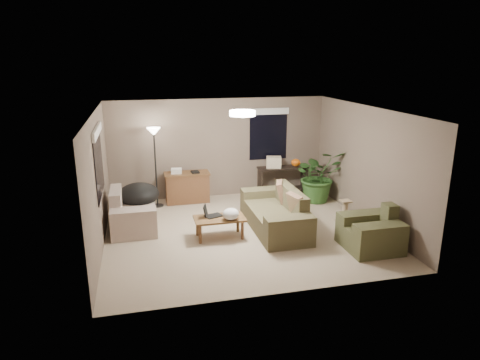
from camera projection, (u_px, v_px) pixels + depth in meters
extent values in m
plane|color=tan|center=(242.00, 231.00, 8.87)|extent=(5.50, 5.50, 0.00)
plane|color=white|center=(242.00, 110.00, 8.18)|extent=(5.50, 5.50, 0.00)
plane|color=#6D5E50|center=(219.00, 148.00, 10.86)|extent=(5.50, 0.00, 5.50)
plane|color=#6D5E50|center=(283.00, 217.00, 6.18)|extent=(5.50, 0.00, 5.50)
plane|color=#6D5E50|center=(98.00, 182.00, 7.91)|extent=(0.00, 5.00, 5.00)
plane|color=#6D5E50|center=(367.00, 165.00, 9.14)|extent=(0.00, 5.00, 5.00)
cube|color=brown|center=(274.00, 219.00, 8.96)|extent=(0.95, 1.48, 0.42)
cube|color=brown|center=(291.00, 198.00, 8.92)|extent=(0.22, 1.48, 0.43)
cube|color=brown|center=(289.00, 232.00, 8.07)|extent=(0.95, 0.36, 0.60)
cube|color=brown|center=(262.00, 201.00, 9.79)|extent=(0.95, 0.36, 0.60)
cube|color=#8C7251|center=(296.00, 205.00, 8.48)|extent=(0.33, 0.49, 0.47)
cube|color=#8C7251|center=(282.00, 192.00, 9.32)|extent=(0.37, 0.50, 0.47)
cube|color=beige|center=(134.00, 217.00, 9.06)|extent=(0.90, 0.88, 0.42)
cube|color=beige|center=(116.00, 199.00, 8.87)|extent=(0.22, 0.88, 0.43)
cube|color=beige|center=(134.00, 224.00, 8.46)|extent=(0.90, 0.36, 0.60)
cube|color=beige|center=(134.00, 204.00, 9.62)|extent=(0.90, 0.36, 0.60)
cube|color=#4B4C2D|center=(370.00, 238.00, 8.02)|extent=(0.95, 0.28, 0.42)
cube|color=#494A2C|center=(389.00, 215.00, 7.99)|extent=(0.22, 0.28, 0.43)
cube|color=#48492B|center=(379.00, 240.00, 7.70)|extent=(0.95, 0.36, 0.60)
cube|color=#494A2C|center=(362.00, 227.00, 8.30)|extent=(0.95, 0.36, 0.60)
cube|color=brown|center=(219.00, 218.00, 8.46)|extent=(1.00, 0.55, 0.04)
cylinder|color=brown|center=(200.00, 234.00, 8.24)|extent=(0.06, 0.06, 0.38)
cylinder|color=brown|center=(242.00, 230.00, 8.43)|extent=(0.06, 0.06, 0.38)
cylinder|color=brown|center=(197.00, 226.00, 8.61)|extent=(0.06, 0.06, 0.38)
cylinder|color=brown|center=(238.00, 223.00, 8.80)|extent=(0.06, 0.06, 0.38)
cube|color=black|center=(214.00, 216.00, 8.52)|extent=(0.39, 0.33, 0.02)
cube|color=black|center=(206.00, 211.00, 8.46)|extent=(0.13, 0.24, 0.22)
ellipsoid|color=white|center=(231.00, 214.00, 8.33)|extent=(0.40, 0.38, 0.23)
cube|color=brown|center=(187.00, 188.00, 10.58)|extent=(1.05, 0.45, 0.71)
cube|color=brown|center=(187.00, 173.00, 10.48)|extent=(1.10, 0.50, 0.04)
cube|color=silver|center=(176.00, 171.00, 10.40)|extent=(0.28, 0.23, 0.12)
cube|color=black|center=(195.00, 172.00, 10.46)|extent=(0.20, 0.24, 0.04)
cube|color=black|center=(283.00, 168.00, 11.03)|extent=(1.30, 0.40, 0.04)
cube|color=black|center=(260.00, 183.00, 11.00)|extent=(0.05, 0.38, 0.71)
cube|color=black|center=(304.00, 180.00, 11.27)|extent=(0.05, 0.38, 0.71)
cube|color=black|center=(282.00, 189.00, 11.19)|extent=(1.25, 0.36, 0.03)
ellipsoid|color=orange|center=(296.00, 163.00, 11.08)|extent=(0.25, 0.25, 0.19)
cube|color=beige|center=(274.00, 162.00, 10.93)|extent=(0.44, 0.37, 0.28)
cylinder|color=black|center=(140.00, 211.00, 9.58)|extent=(0.60, 0.60, 0.30)
ellipsoid|color=black|center=(139.00, 194.00, 9.47)|extent=(1.15, 1.15, 0.50)
cylinder|color=black|center=(158.00, 205.00, 10.37)|extent=(0.28, 0.28, 0.02)
cylinder|color=black|center=(156.00, 170.00, 10.13)|extent=(0.04, 0.04, 1.78)
cone|color=white|center=(154.00, 132.00, 9.87)|extent=(0.32, 0.32, 0.18)
cylinder|color=white|center=(242.00, 113.00, 8.19)|extent=(0.50, 0.50, 0.10)
imported|color=#2D5923|center=(318.00, 181.00, 10.60)|extent=(1.19, 1.32, 1.03)
cube|color=tan|center=(344.00, 221.00, 9.35)|extent=(0.32, 0.32, 0.03)
cylinder|color=tan|center=(345.00, 211.00, 9.29)|extent=(0.12, 0.12, 0.44)
cube|color=tan|center=(346.00, 201.00, 9.22)|extent=(0.22, 0.22, 0.03)
cube|color=black|center=(99.00, 163.00, 8.11)|extent=(0.01, 1.50, 1.30)
cube|color=white|center=(97.00, 131.00, 7.95)|extent=(0.05, 1.56, 0.16)
cube|color=black|center=(268.00, 135.00, 11.05)|extent=(1.00, 0.01, 1.30)
cube|color=white|center=(269.00, 111.00, 10.87)|extent=(1.06, 0.05, 0.16)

